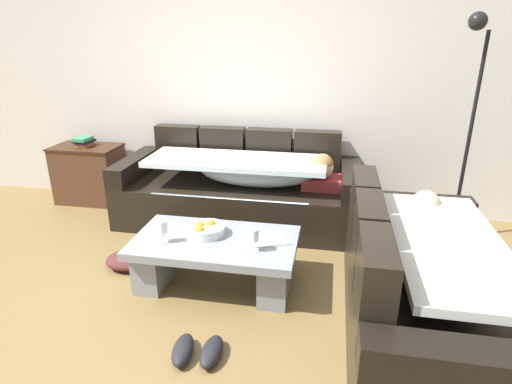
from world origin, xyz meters
The scene contains 14 objects.
ground_plane centered at (0.00, 0.00, 0.00)m, with size 14.00×14.00×0.00m, color brown.
back_wall centered at (0.00, 2.15, 1.35)m, with size 9.00×0.10×2.70m, color silver.
couch_along_wall centered at (0.26, 1.62, 0.33)m, with size 2.34×0.92×0.88m.
couch_near_window centered at (1.71, 0.14, 0.34)m, with size 0.92×1.88×0.88m.
coffee_table centered at (0.31, 0.46, 0.24)m, with size 1.20×0.68×0.38m.
fruit_bowl centered at (0.22, 0.52, 0.42)m, with size 0.28×0.28×0.10m.
wine_glass_near_left centered at (-0.04, 0.34, 0.50)m, with size 0.07×0.07×0.17m.
wine_glass_near_right centered at (0.63, 0.33, 0.50)m, with size 0.07×0.07×0.17m.
open_magazine centered at (0.70, 0.51, 0.39)m, with size 0.28×0.21×0.01m, color white.
side_cabinet centered at (-1.55, 1.85, 0.32)m, with size 0.72×0.44×0.64m.
book_stack_on_cabinet centered at (-1.56, 1.85, 0.69)m, with size 0.19×0.22×0.10m.
floor_lamp centered at (2.21, 1.56, 1.12)m, with size 0.33×0.31×1.95m.
pair_of_shoes centered at (0.41, -0.32, 0.04)m, with size 0.31×0.30×0.09m.
crumpled_garment centered at (-0.45, 0.58, 0.06)m, with size 0.40×0.32×0.12m, color #4C2323.
Camera 1 is at (1.11, -2.19, 1.78)m, focal length 29.35 mm.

